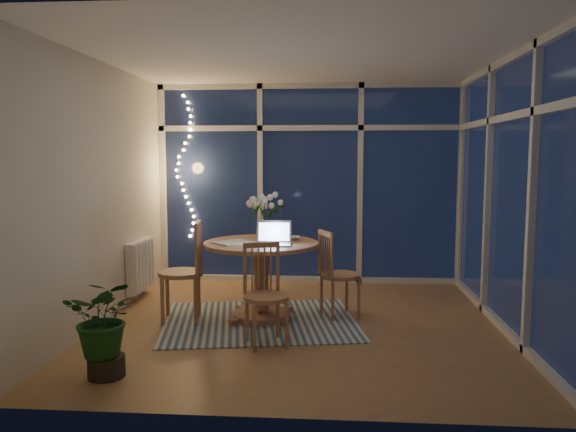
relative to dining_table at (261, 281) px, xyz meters
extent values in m
plane|color=#8C613D|center=(0.43, -0.18, -0.40)|extent=(4.00, 4.00, 0.00)
plane|color=white|center=(0.43, -0.18, 2.20)|extent=(4.00, 4.00, 0.00)
cube|color=beige|center=(0.43, 1.82, 0.90)|extent=(4.00, 0.04, 2.60)
cube|color=beige|center=(0.43, -2.18, 0.90)|extent=(4.00, 0.04, 2.60)
cube|color=beige|center=(-1.57, -0.18, 0.90)|extent=(0.04, 4.00, 2.60)
cube|color=beige|center=(2.43, -0.18, 0.90)|extent=(0.04, 4.00, 2.60)
cube|color=silver|center=(0.43, 1.78, 0.90)|extent=(4.00, 0.10, 2.60)
cube|color=silver|center=(2.39, -0.18, 0.90)|extent=(0.10, 4.00, 2.60)
cube|color=white|center=(-1.51, 0.72, 0.00)|extent=(0.10, 0.70, 0.58)
cube|color=black|center=(0.93, 4.82, -0.46)|extent=(12.00, 6.00, 0.10)
cube|color=#392614|center=(0.43, 5.32, 0.50)|extent=(11.00, 0.08, 1.80)
cube|color=#32343C|center=(0.73, 8.32, 1.80)|extent=(7.00, 3.00, 2.20)
sphere|color=#1B3216|center=(-0.37, 3.22, 0.05)|extent=(0.90, 0.90, 0.90)
cube|color=beige|center=(0.00, -0.10, -0.39)|extent=(2.16, 1.85, 0.01)
cylinder|color=#8B613F|center=(0.00, 0.00, 0.00)|extent=(1.35, 1.35, 0.80)
cube|color=#8B613F|center=(-0.81, -0.12, 0.12)|extent=(0.54, 0.54, 1.03)
cube|color=#8B613F|center=(0.80, 0.13, 0.06)|extent=(0.56, 0.56, 0.92)
cube|color=#8B613F|center=(0.14, -0.80, 0.06)|extent=(0.55, 0.55, 0.91)
imported|color=white|center=(0.01, 0.26, 0.50)|extent=(0.23, 0.23, 0.21)
imported|color=white|center=(0.31, 0.18, 0.42)|extent=(0.18, 0.18, 0.04)
cube|color=silver|center=(-0.25, -0.04, 0.40)|extent=(0.48, 0.46, 0.01)
cube|color=black|center=(0.01, -0.13, 0.40)|extent=(0.12, 0.09, 0.01)
imported|color=#174017|center=(-0.98, -1.61, -0.02)|extent=(0.60, 0.53, 0.76)
camera|label=1|loc=(0.70, -5.59, 1.27)|focal=35.00mm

